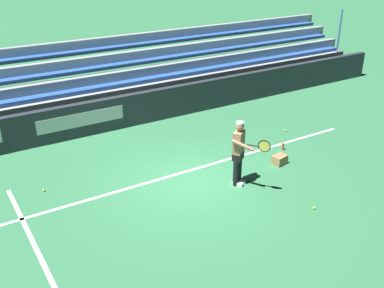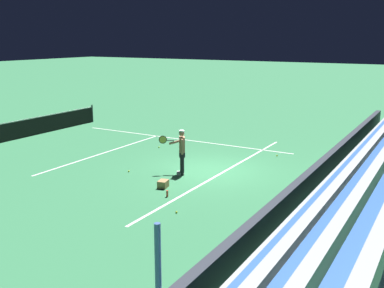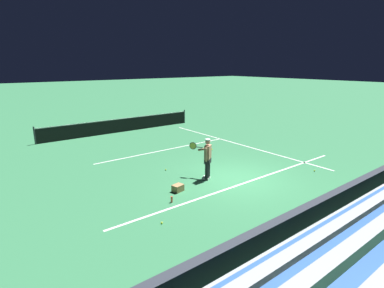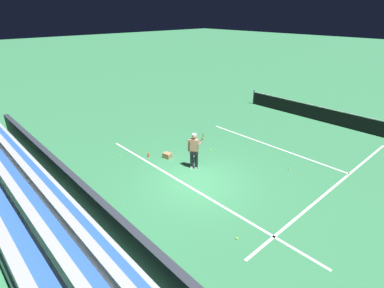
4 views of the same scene
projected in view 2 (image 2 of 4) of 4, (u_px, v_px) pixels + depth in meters
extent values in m
plane|color=#337A4C|center=(212.00, 170.00, 17.65)|extent=(160.00, 160.00, 0.00)
cube|color=white|center=(223.00, 172.00, 17.40)|extent=(12.00, 0.10, 0.01)
cube|color=white|center=(180.00, 139.00, 23.07)|extent=(0.10, 12.00, 0.01)
cube|color=white|center=(105.00, 153.00, 20.35)|extent=(8.22, 0.10, 0.01)
cube|color=#2D333D|center=(324.00, 173.00, 15.39)|extent=(23.80, 0.24, 1.10)
cube|color=silver|center=(330.00, 162.00, 16.60)|extent=(2.80, 0.01, 0.44)
cube|color=silver|center=(349.00, 143.00, 19.52)|extent=(2.20, 0.01, 0.40)
cube|color=#9EA3A8|center=(380.00, 182.00, 14.51)|extent=(22.61, 2.40, 1.10)
cube|color=#2D5BAD|center=(355.00, 159.00, 14.76)|extent=(22.16, 0.40, 0.12)
cube|color=#9EA3A8|center=(365.00, 156.00, 14.59)|extent=(22.61, 0.24, 0.45)
cube|color=#2D5BAD|center=(383.00, 149.00, 14.26)|extent=(22.16, 0.40, 0.12)
cylinder|color=black|center=(182.00, 164.00, 16.94)|extent=(0.15, 0.15, 0.88)
cylinder|color=black|center=(182.00, 162.00, 17.15)|extent=(0.15, 0.15, 0.88)
cube|color=white|center=(181.00, 174.00, 17.03)|extent=(0.25, 0.29, 0.09)
cube|color=white|center=(180.00, 172.00, 17.24)|extent=(0.25, 0.29, 0.09)
cube|color=black|center=(182.00, 154.00, 16.96)|extent=(0.40, 0.37, 0.20)
cube|color=#A37556|center=(182.00, 144.00, 16.88)|extent=(0.42, 0.37, 0.58)
sphere|color=#A37556|center=(182.00, 133.00, 16.78)|extent=(0.21, 0.21, 0.21)
cylinder|color=white|center=(182.00, 131.00, 16.76)|extent=(0.20, 0.20, 0.05)
cylinder|color=#A37556|center=(182.00, 147.00, 16.65)|extent=(0.09, 0.09, 0.56)
cylinder|color=#A37556|center=(177.00, 142.00, 17.10)|extent=(0.40, 0.54, 0.24)
cylinder|color=black|center=(170.00, 141.00, 17.07)|extent=(0.19, 0.27, 0.03)
torus|color=black|center=(163.00, 140.00, 17.05)|extent=(0.19, 0.28, 0.31)
cylinder|color=#D6D14C|center=(163.00, 140.00, 17.05)|extent=(0.15, 0.23, 0.27)
cube|color=#A87F51|center=(163.00, 184.00, 15.59)|extent=(0.45, 0.37, 0.26)
sphere|color=#CCE533|center=(277.00, 156.00, 19.74)|extent=(0.07, 0.07, 0.07)
sphere|color=#CCE533|center=(129.00, 171.00, 17.42)|extent=(0.07, 0.07, 0.07)
sphere|color=#CCE533|center=(176.00, 212.00, 13.33)|extent=(0.07, 0.07, 0.07)
sphere|color=#CCE533|center=(159.00, 147.00, 21.26)|extent=(0.07, 0.07, 0.07)
cylinder|color=#EA4C33|center=(167.00, 194.00, 14.68)|extent=(0.07, 0.07, 0.22)
cylinder|color=#33383D|center=(92.00, 113.00, 27.67)|extent=(0.09, 0.09, 1.07)
cube|color=black|center=(19.00, 130.00, 23.07)|extent=(11.00, 0.02, 0.91)
cube|color=white|center=(18.00, 121.00, 22.96)|extent=(11.00, 0.04, 0.05)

